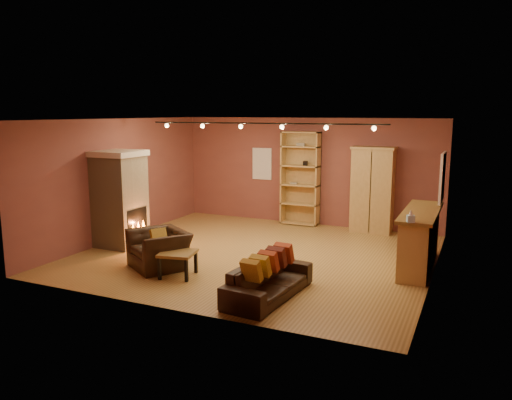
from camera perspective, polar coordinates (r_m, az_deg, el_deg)
The scene contains 16 objects.
floor at distance 10.54m, azimuth 0.10°, elevation -6.21°, with size 7.00×7.00×0.00m, color olive.
ceiling at distance 10.12m, azimuth 0.11°, elevation 9.19°, with size 7.00×7.00×0.00m, color brown.
back_wall at distance 13.24m, azimuth 5.90°, elevation 3.26°, with size 7.00×0.02×2.80m, color brown.
left_wall at distance 12.09m, azimuth -15.21°, elevation 2.32°, with size 0.02×6.50×2.80m, color brown.
right_wall at distance 9.38m, azimuth 20.00°, elevation -0.08°, with size 0.02×6.50×2.80m, color brown.
fireplace at distance 11.39m, azimuth -15.26°, elevation 0.14°, with size 1.01×0.98×2.12m.
back_window at distance 13.67m, azimuth 0.70°, elevation 4.16°, with size 0.56×0.04×0.86m, color silver.
bookcase at distance 13.18m, azimuth 5.18°, elevation 2.57°, with size 1.00×0.39×2.45m.
armoire at distance 12.58m, azimuth 13.17°, elevation 1.16°, with size 1.05×0.60×2.12m.
bar_counter at distance 9.99m, azimuth 18.20°, elevation -4.25°, with size 0.63×2.34×1.12m.
tissue_box at distance 8.75m, azimuth 17.26°, elevation -1.88°, with size 0.14×0.14×0.21m.
right_window at distance 10.73m, azimuth 20.52°, elevation 2.44°, with size 0.05×0.90×1.00m, color silver.
loveseat at distance 8.09m, azimuth 1.45°, elevation -8.45°, with size 0.71×1.93×0.78m.
armchair at distance 9.73m, azimuth -11.02°, elevation -4.85°, with size 1.31×1.19×0.96m.
coffee_table at distance 9.17m, azimuth -8.93°, elevation -6.28°, with size 0.72×0.72×0.46m.
track_rail at distance 10.31m, azimuth 0.57°, elevation 8.58°, with size 5.20×0.09×0.13m.
Camera 1 is at (4.16, -9.23, 2.95)m, focal length 35.00 mm.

